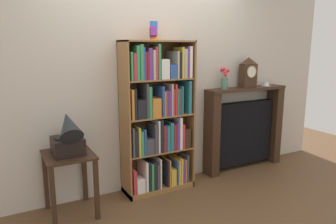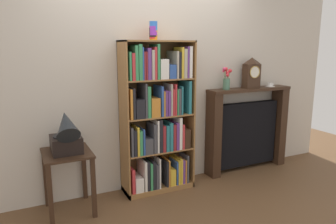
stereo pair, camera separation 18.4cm
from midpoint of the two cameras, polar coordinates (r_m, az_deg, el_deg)
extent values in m
cube|color=brown|center=(3.89, 0.41, -14.30)|extent=(8.19, 6.40, 0.02)
cube|color=beige|center=(3.89, 0.43, 5.85)|extent=(5.19, 0.08, 2.60)
cube|color=olive|center=(3.56, -6.42, -1.66)|extent=(0.02, 0.32, 1.76)
cube|color=olive|center=(3.90, 4.98, -0.47)|extent=(0.02, 0.32, 1.76)
cube|color=brown|center=(3.85, -1.46, -0.58)|extent=(0.83, 0.01, 1.76)
cube|color=olive|center=(3.62, -0.48, 12.51)|extent=(0.83, 0.32, 0.02)
cube|color=olive|center=(3.98, -0.44, -13.04)|extent=(0.83, 0.32, 0.06)
cube|color=#C63338|center=(3.76, -5.31, -11.76)|extent=(0.03, 0.25, 0.28)
cube|color=white|center=(3.81, -4.22, -12.43)|extent=(0.10, 0.24, 0.17)
cube|color=white|center=(3.81, -3.27, -10.87)|extent=(0.03, 0.28, 0.35)
cube|color=black|center=(3.80, -2.64, -10.96)|extent=(0.03, 0.23, 0.35)
cube|color=#388E56|center=(3.83, -2.20, -11.00)|extent=(0.03, 0.25, 0.32)
cube|color=black|center=(3.83, -1.64, -10.86)|extent=(0.04, 0.23, 0.34)
cube|color=#424247|center=(3.85, -1.08, -11.05)|extent=(0.03, 0.22, 0.29)
cube|color=white|center=(3.86, -0.75, -10.45)|extent=(0.02, 0.25, 0.36)
cube|color=black|center=(3.92, 0.52, -10.53)|extent=(0.02, 0.27, 0.31)
cube|color=orange|center=(3.93, 0.81, -10.36)|extent=(0.02, 0.27, 0.32)
cube|color=gold|center=(3.95, 1.61, -11.15)|extent=(0.07, 0.23, 0.20)
cube|color=#2D519E|center=(3.96, 2.35, -10.46)|extent=(0.02, 0.23, 0.29)
cube|color=gold|center=(3.98, 2.55, -10.20)|extent=(0.03, 0.27, 0.30)
cube|color=gold|center=(3.99, 3.02, -10.08)|extent=(0.03, 0.25, 0.31)
cube|color=#663884|center=(4.00, 3.42, -10.14)|extent=(0.03, 0.24, 0.30)
cube|color=orange|center=(4.02, 3.73, -10.08)|extent=(0.02, 0.25, 0.29)
cube|color=#424247|center=(4.01, 4.19, -9.73)|extent=(0.02, 0.22, 0.35)
cube|color=olive|center=(3.81, -0.45, -6.77)|extent=(0.80, 0.30, 0.02)
cube|color=#424247|center=(3.60, -5.46, -5.08)|extent=(0.02, 0.23, 0.33)
cube|color=black|center=(3.61, -4.94, -5.27)|extent=(0.03, 0.23, 0.29)
cube|color=gold|center=(3.62, -4.41, -4.97)|extent=(0.02, 0.23, 0.32)
cube|color=#388E56|center=(3.63, -3.92, -5.25)|extent=(0.03, 0.23, 0.28)
cube|color=#2D519E|center=(3.65, -3.46, -5.04)|extent=(0.02, 0.24, 0.30)
cube|color=#424247|center=(3.67, -2.43, -5.90)|extent=(0.09, 0.20, 0.18)
cube|color=#424247|center=(3.69, -1.47, -4.49)|extent=(0.04, 0.23, 0.34)
cube|color=white|center=(3.71, -1.02, -4.10)|extent=(0.02, 0.25, 0.38)
cube|color=black|center=(3.72, -0.54, -4.01)|extent=(0.04, 0.25, 0.38)
cube|color=maroon|center=(3.76, -0.05, -4.43)|extent=(0.04, 0.27, 0.31)
cube|color=teal|center=(3.77, 0.63, -4.41)|extent=(0.04, 0.25, 0.31)
cube|color=teal|center=(3.79, 1.25, -4.13)|extent=(0.04, 0.25, 0.33)
cube|color=maroon|center=(3.81, 1.77, -4.21)|extent=(0.03, 0.27, 0.31)
cube|color=#663884|center=(3.82, 2.35, -4.04)|extent=(0.04, 0.25, 0.32)
cube|color=white|center=(3.84, 2.83, -3.54)|extent=(0.04, 0.26, 0.38)
cube|color=#C63338|center=(3.86, 3.33, -4.12)|extent=(0.03, 0.25, 0.30)
cube|color=#382316|center=(3.89, 4.09, -4.49)|extent=(0.07, 0.24, 0.23)
cube|color=olive|center=(3.70, -0.46, -0.59)|extent=(0.80, 0.30, 0.02)
cube|color=orange|center=(3.51, -5.64, 1.54)|extent=(0.03, 0.25, 0.33)
cube|color=black|center=(3.51, -5.14, 1.64)|extent=(0.03, 0.25, 0.34)
cube|color=black|center=(3.53, -3.93, 0.68)|extent=(0.10, 0.21, 0.21)
cube|color=#424247|center=(3.58, -3.17, 2.21)|extent=(0.02, 0.28, 0.38)
cube|color=#388E56|center=(3.58, -2.55, 1.94)|extent=(0.04, 0.24, 0.35)
cube|color=orange|center=(3.61, -1.32, 0.95)|extent=(0.10, 0.22, 0.21)
cube|color=#2D519E|center=(3.64, -0.27, 2.08)|extent=(0.03, 0.24, 0.34)
cube|color=orange|center=(3.65, 0.11, 1.66)|extent=(0.02, 0.24, 0.28)
cube|color=#663884|center=(3.67, 0.38, 1.78)|extent=(0.02, 0.26, 0.29)
cube|color=#663884|center=(3.68, 0.95, 1.72)|extent=(0.03, 0.23, 0.28)
cube|color=#B2A893|center=(3.69, 1.35, 2.36)|extent=(0.02, 0.24, 0.36)
cube|color=#C63338|center=(3.69, 1.77, 1.91)|extent=(0.02, 0.22, 0.30)
cube|color=#C63338|center=(3.71, 2.04, 2.38)|extent=(0.02, 0.25, 0.36)
cube|color=#388E56|center=(3.72, 2.48, 1.93)|extent=(0.02, 0.22, 0.30)
cube|color=#424247|center=(3.73, 2.86, 1.99)|extent=(0.03, 0.22, 0.30)
cube|color=teal|center=(3.76, 3.14, 2.24)|extent=(0.02, 0.25, 0.33)
cube|color=teal|center=(3.81, 4.40, 2.79)|extent=(0.03, 0.27, 0.38)
cube|color=olive|center=(3.64, -0.47, 5.88)|extent=(0.80, 0.30, 0.02)
cube|color=#388E56|center=(3.45, -5.74, 8.16)|extent=(0.02, 0.23, 0.30)
cube|color=#C63338|center=(3.48, -5.32, 8.11)|extent=(0.03, 0.27, 0.29)
cube|color=#388E56|center=(3.49, -4.79, 8.75)|extent=(0.03, 0.27, 0.36)
cube|color=#388E56|center=(3.50, -4.10, 8.87)|extent=(0.04, 0.26, 0.38)
cube|color=#2D519E|center=(3.50, -3.52, 8.64)|extent=(0.02, 0.22, 0.35)
cube|color=maroon|center=(3.51, -3.30, 8.27)|extent=(0.02, 0.24, 0.30)
cube|color=maroon|center=(3.54, -3.08, 8.30)|extent=(0.02, 0.28, 0.30)
cube|color=#663884|center=(3.53, -2.49, 8.59)|extent=(0.04, 0.24, 0.34)
cube|color=#B2A893|center=(3.56, -1.92, 8.46)|extent=(0.03, 0.26, 0.32)
cube|color=#C63338|center=(3.55, -1.33, 8.71)|extent=(0.03, 0.22, 0.35)
cube|color=#388E56|center=(3.58, -0.92, 8.97)|extent=(0.03, 0.24, 0.38)
cube|color=white|center=(3.59, 0.26, 7.70)|extent=(0.10, 0.21, 0.22)
cube|color=#2D519E|center=(3.66, 1.56, 7.28)|extent=(0.08, 0.24, 0.16)
cube|color=#B2A893|center=(3.70, 2.27, 8.47)|extent=(0.02, 0.28, 0.30)
cube|color=black|center=(3.69, 2.86, 8.37)|extent=(0.03, 0.23, 0.29)
cube|color=gold|center=(3.70, 3.35, 8.80)|extent=(0.03, 0.22, 0.35)
cube|color=#B2A893|center=(3.72, 3.81, 8.66)|extent=(0.04, 0.23, 0.33)
cube|color=#663884|center=(3.73, 4.28, 8.86)|extent=(0.02, 0.22, 0.35)
cube|color=white|center=(3.75, 4.75, 8.88)|extent=(0.04, 0.22, 0.36)
cylinder|color=orange|center=(3.61, -1.11, 13.43)|extent=(0.09, 0.09, 0.10)
cylinder|color=red|center=(3.61, -1.15, 13.71)|extent=(0.09, 0.09, 0.10)
cylinder|color=black|center=(3.61, -1.16, 13.98)|extent=(0.09, 0.09, 0.10)
cylinder|color=purple|center=(3.61, -1.13, 14.26)|extent=(0.09, 0.09, 0.10)
cylinder|color=red|center=(3.61, -1.12, 14.54)|extent=(0.09, 0.09, 0.10)
cylinder|color=orange|center=(3.61, -1.11, 14.82)|extent=(0.09, 0.09, 0.10)
cylinder|color=blue|center=(3.61, -1.11, 15.10)|extent=(0.09, 0.09, 0.10)
cube|color=#382316|center=(3.38, -16.12, -7.04)|extent=(0.47, 0.53, 0.02)
cube|color=#382316|center=(3.26, -18.70, -14.04)|extent=(0.04, 0.04, 0.63)
cube|color=#382316|center=(3.32, -11.55, -13.15)|extent=(0.04, 0.04, 0.63)
cube|color=#382316|center=(3.68, -19.63, -11.07)|extent=(0.04, 0.04, 0.63)
cube|color=#382316|center=(3.74, -13.33, -10.35)|extent=(0.04, 0.04, 0.63)
cube|color=black|center=(3.35, -16.21, -5.53)|extent=(0.29, 0.31, 0.16)
cylinder|color=black|center=(3.33, -16.29, -4.07)|extent=(0.25, 0.25, 0.01)
cylinder|color=#1E2328|center=(3.28, -16.18, -3.87)|extent=(0.03, 0.03, 0.06)
cone|color=#1E2328|center=(3.18, -16.10, -2.06)|extent=(0.22, 0.37, 0.36)
cube|color=#382316|center=(4.45, 15.52, 3.90)|extent=(1.24, 0.24, 0.04)
cube|color=#382316|center=(4.22, 9.34, -4.17)|extent=(0.12, 0.21, 1.11)
cube|color=#382316|center=(4.94, 20.08, -2.43)|extent=(0.12, 0.21, 1.11)
cube|color=black|center=(4.60, 14.81, -3.81)|extent=(0.96, 0.12, 0.88)
cube|color=#382316|center=(4.44, 15.78, 6.19)|extent=(0.22, 0.12, 0.32)
pyramid|color=#382316|center=(4.43, 15.92, 8.78)|extent=(0.22, 0.12, 0.09)
cylinder|color=silver|center=(4.39, 16.38, 6.84)|extent=(0.15, 0.01, 0.15)
torus|color=#B79347|center=(4.39, 16.41, 6.84)|extent=(0.16, 0.01, 0.16)
cylinder|color=#4C7A60|center=(4.20, 11.60, 4.91)|extent=(0.09, 0.09, 0.14)
cylinder|color=#4C753D|center=(4.18, 11.39, 5.83)|extent=(0.02, 0.04, 0.25)
sphere|color=#EA4275|center=(4.18, 11.24, 7.56)|extent=(0.04, 0.04, 0.04)
cylinder|color=#4C753D|center=(4.19, 11.58, 5.29)|extent=(0.01, 0.04, 0.17)
sphere|color=red|center=(4.17, 11.83, 6.44)|extent=(0.04, 0.04, 0.04)
cylinder|color=#4C753D|center=(4.21, 11.92, 5.67)|extent=(0.05, 0.01, 0.22)
sphere|color=red|center=(4.21, 12.26, 7.19)|extent=(0.05, 0.05, 0.05)
cylinder|color=#4C753D|center=(4.20, 11.80, 5.49)|extent=(0.01, 0.03, 0.20)
sphere|color=red|center=(4.20, 11.79, 6.85)|extent=(0.04, 0.04, 0.04)
cylinder|color=#4C753D|center=(4.21, 11.42, 5.82)|extent=(0.02, 0.02, 0.24)
sphere|color=red|center=(4.21, 11.53, 7.48)|extent=(0.05, 0.05, 0.05)
cylinder|color=#4C753D|center=(4.20, 11.33, 5.67)|extent=(0.01, 0.06, 0.22)
sphere|color=#EA4275|center=(4.21, 11.16, 7.21)|extent=(0.04, 0.04, 0.04)
cylinder|color=white|center=(4.69, 18.81, 4.36)|extent=(0.13, 0.13, 0.01)
cylinder|color=white|center=(4.68, 18.83, 4.69)|extent=(0.07, 0.07, 0.05)
torus|color=white|center=(4.72, 19.25, 4.74)|extent=(0.04, 0.01, 0.04)
camera|label=1|loc=(0.09, -88.60, 0.29)|focal=34.20mm
camera|label=2|loc=(0.09, 91.40, -0.29)|focal=34.20mm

